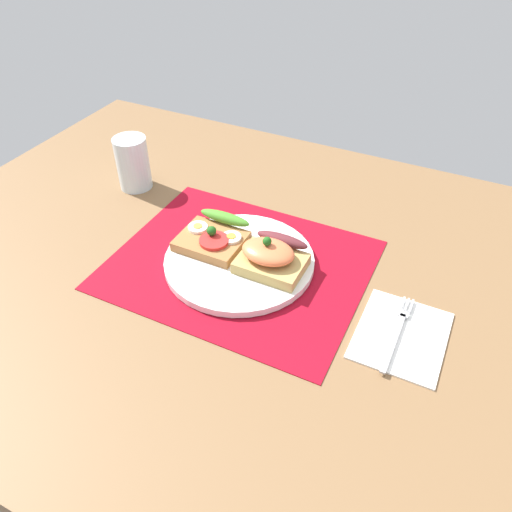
% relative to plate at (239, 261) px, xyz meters
% --- Properties ---
extents(ground_plane, '(1.20, 0.90, 0.03)m').
position_rel_plate_xyz_m(ground_plane, '(0.00, 0.00, -0.02)').
color(ground_plane, brown).
extents(placemat, '(0.40, 0.33, 0.00)m').
position_rel_plate_xyz_m(placemat, '(0.00, 0.00, -0.01)').
color(placemat, maroon).
rests_on(placemat, ground_plane).
extents(plate, '(0.24, 0.24, 0.01)m').
position_rel_plate_xyz_m(plate, '(0.00, 0.00, 0.00)').
color(plate, white).
rests_on(plate, placemat).
extents(sandwich_egg_tomato, '(0.11, 0.10, 0.04)m').
position_rel_plate_xyz_m(sandwich_egg_tomato, '(-0.06, 0.02, 0.02)').
color(sandwich_egg_tomato, '#A16A3A').
rests_on(sandwich_egg_tomato, plate).
extents(sandwich_salmon, '(0.10, 0.09, 0.06)m').
position_rel_plate_xyz_m(sandwich_salmon, '(0.05, 0.00, 0.03)').
color(sandwich_salmon, tan).
rests_on(sandwich_salmon, plate).
extents(napkin, '(0.12, 0.15, 0.01)m').
position_rel_plate_xyz_m(napkin, '(0.27, -0.04, -0.01)').
color(napkin, white).
rests_on(napkin, ground_plane).
extents(fork, '(0.02, 0.15, 0.00)m').
position_rel_plate_xyz_m(fork, '(0.27, -0.03, -0.00)').
color(fork, '#B7B7BC').
rests_on(fork, napkin).
extents(drinking_glass, '(0.06, 0.06, 0.10)m').
position_rel_plate_xyz_m(drinking_glass, '(-0.30, 0.12, 0.04)').
color(drinking_glass, silver).
rests_on(drinking_glass, ground_plane).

